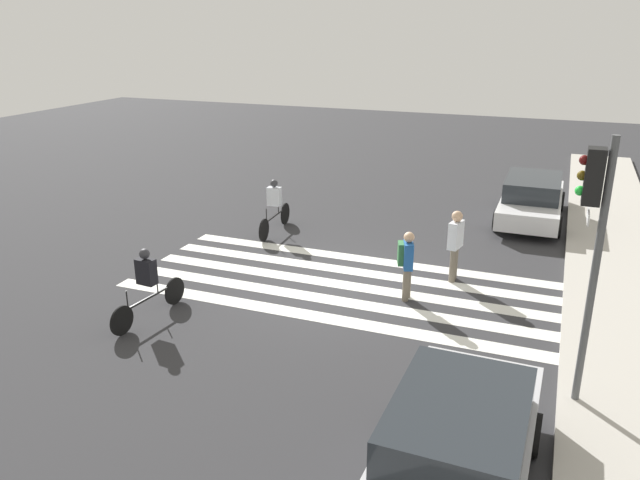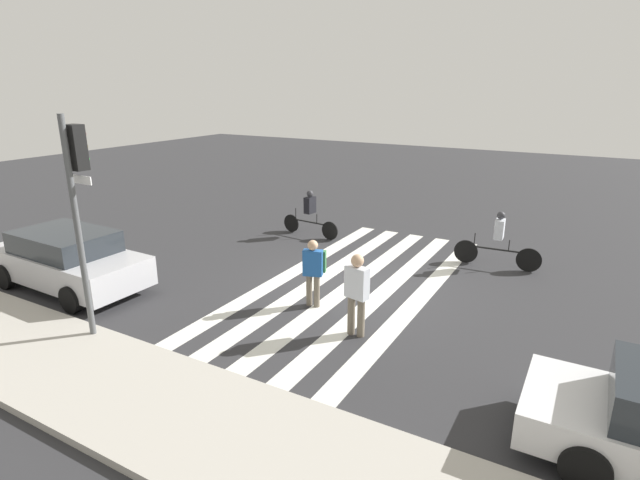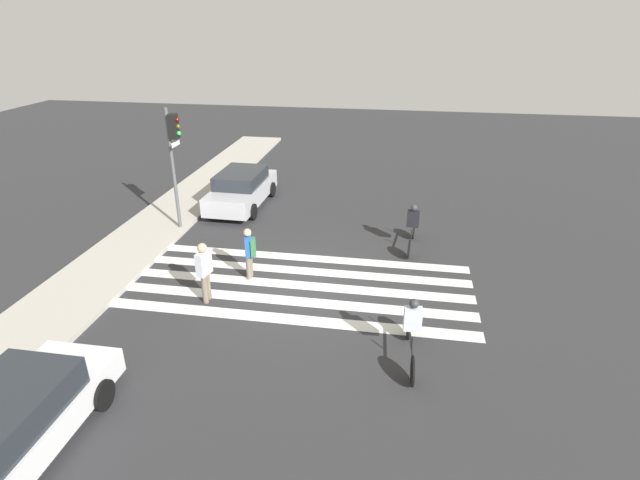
# 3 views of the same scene
# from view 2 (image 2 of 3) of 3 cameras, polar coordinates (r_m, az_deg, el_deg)

# --- Properties ---
(ground_plane) EXTENTS (60.00, 60.00, 0.00)m
(ground_plane) POSITION_cam_2_polar(r_m,az_deg,el_deg) (13.07, 3.78, -5.02)
(ground_plane) COLOR #2D2D30
(sidewalk_curb) EXTENTS (36.00, 2.50, 0.14)m
(sidewalk_curb) POSITION_cam_2_polar(r_m,az_deg,el_deg) (8.54, -15.97, -18.45)
(sidewalk_curb) COLOR #ADA89E
(sidewalk_curb) RESTS_ON ground_plane
(crosswalk_stripes) EXTENTS (4.10, 10.00, 0.01)m
(crosswalk_stripes) POSITION_cam_2_polar(r_m,az_deg,el_deg) (13.07, 3.78, -5.00)
(crosswalk_stripes) COLOR silver
(crosswalk_stripes) RESTS_ON ground_plane
(traffic_light) EXTENTS (0.60, 0.50, 4.48)m
(traffic_light) POSITION_cam_2_polar(r_m,az_deg,el_deg) (10.44, -25.95, 5.49)
(traffic_light) COLOR #515456
(traffic_light) RESTS_ON ground_plane
(pedestrian_adult_yellow_jacket) EXTENTS (0.49, 0.46, 1.61)m
(pedestrian_adult_yellow_jacket) POSITION_cam_2_polar(r_m,az_deg,el_deg) (11.48, -0.68, -3.18)
(pedestrian_adult_yellow_jacket) COLOR #6B6051
(pedestrian_adult_yellow_jacket) RESTS_ON ground_plane
(pedestrian_adult_tall_backpack) EXTENTS (0.53, 0.32, 1.77)m
(pedestrian_adult_tall_backpack) POSITION_cam_2_polar(r_m,az_deg,el_deg) (10.14, 4.22, -5.77)
(pedestrian_adult_tall_backpack) COLOR #6B6051
(pedestrian_adult_tall_backpack) RESTS_ON ground_plane
(cyclist_mid_street) EXTENTS (2.38, 0.41, 1.62)m
(cyclist_mid_street) POSITION_cam_2_polar(r_m,az_deg,el_deg) (14.82, 19.72, 0.24)
(cyclist_mid_street) COLOR black
(cyclist_mid_street) RESTS_ON ground_plane
(cyclist_near_curb) EXTENTS (2.25, 0.42, 1.58)m
(cyclist_near_curb) POSITION_cam_2_polar(r_m,az_deg,el_deg) (16.90, -1.16, 3.30)
(cyclist_near_curb) COLOR black
(cyclist_near_curb) RESTS_ON ground_plane
(car_parked_far_curb) EXTENTS (4.44, 2.03, 1.50)m
(car_parked_far_curb) POSITION_cam_2_polar(r_m,az_deg,el_deg) (14.07, -26.91, -1.98)
(car_parked_far_curb) COLOR #B7B7BC
(car_parked_far_curb) RESTS_ON ground_plane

